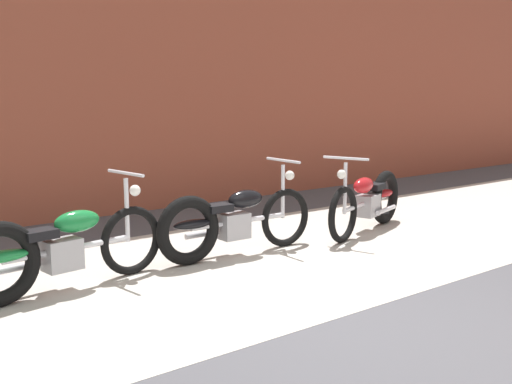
# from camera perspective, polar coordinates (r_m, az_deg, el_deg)

# --- Properties ---
(ground_plane) EXTENTS (80.00, 80.00, 0.00)m
(ground_plane) POSITION_cam_1_polar(r_m,az_deg,el_deg) (4.95, 8.24, -11.61)
(ground_plane) COLOR #47474C
(sidewalk_slab) EXTENTS (36.00, 3.50, 0.01)m
(sidewalk_slab) POSITION_cam_1_polar(r_m,az_deg,el_deg) (6.23, -3.45, -7.12)
(sidewalk_slab) COLOR #B2ADA3
(sidewalk_slab) RESTS_ON ground
(brick_building_wall) EXTENTS (36.00, 0.50, 4.73)m
(brick_building_wall) POSITION_cam_1_polar(r_m,az_deg,el_deg) (9.07, -16.27, 12.73)
(brick_building_wall) COLOR brown
(brick_building_wall) RESTS_ON ground
(motorcycle_green) EXTENTS (2.00, 0.58, 1.03)m
(motorcycle_green) POSITION_cam_1_polar(r_m,az_deg,el_deg) (5.63, -18.59, -5.20)
(motorcycle_green) COLOR black
(motorcycle_green) RESTS_ON ground
(motorcycle_black) EXTENTS (2.01, 0.58, 1.03)m
(motorcycle_black) POSITION_cam_1_polar(r_m,az_deg,el_deg) (6.51, -2.69, -2.80)
(motorcycle_black) COLOR black
(motorcycle_black) RESTS_ON ground
(motorcycle_red) EXTENTS (1.94, 0.85, 1.03)m
(motorcycle_red) POSITION_cam_1_polar(r_m,az_deg,el_deg) (7.95, 10.80, -0.75)
(motorcycle_red) COLOR black
(motorcycle_red) RESTS_ON ground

